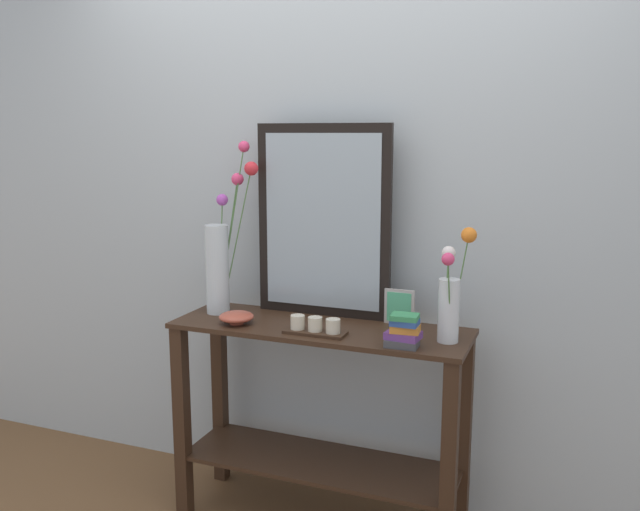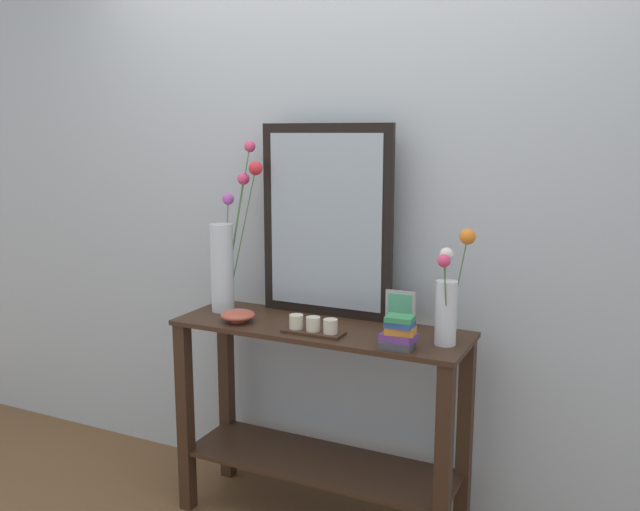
{
  "view_description": "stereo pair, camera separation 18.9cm",
  "coord_description": "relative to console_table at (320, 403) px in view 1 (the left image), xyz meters",
  "views": [
    {
      "loc": [
        0.95,
        -2.42,
        1.63
      ],
      "look_at": [
        0.0,
        0.0,
        1.15
      ],
      "focal_mm": 37.53,
      "sensor_mm": 36.0,
      "label": 1
    },
    {
      "loc": [
        1.13,
        -2.35,
        1.63
      ],
      "look_at": [
        0.0,
        0.0,
        1.15
      ],
      "focal_mm": 37.53,
      "sensor_mm": 36.0,
      "label": 2
    }
  ],
  "objects": [
    {
      "name": "mirror_leaning",
      "position": [
        -0.05,
        0.17,
        0.74
      ],
      "size": [
        0.59,
        0.03,
        0.81
      ],
      "color": "black",
      "rests_on": "console_table"
    },
    {
      "name": "book_stack",
      "position": [
        0.38,
        -0.13,
        0.39
      ],
      "size": [
        0.13,
        0.1,
        0.12
      ],
      "color": "#424247",
      "rests_on": "console_table"
    },
    {
      "name": "picture_frame_small",
      "position": [
        0.29,
        0.15,
        0.4
      ],
      "size": [
        0.12,
        0.01,
        0.14
      ],
      "color": "#B7B2AD",
      "rests_on": "console_table"
    },
    {
      "name": "console_table",
      "position": [
        0.0,
        0.0,
        0.0
      ],
      "size": [
        1.21,
        0.4,
        0.86
      ],
      "color": "#382316",
      "rests_on": "ground"
    },
    {
      "name": "tall_vase_left",
      "position": [
        -0.48,
        0.04,
        0.58
      ],
      "size": [
        0.22,
        0.21,
        0.74
      ],
      "color": "silver",
      "rests_on": "console_table"
    },
    {
      "name": "decorative_bowl",
      "position": [
        -0.33,
        -0.09,
        0.36
      ],
      "size": [
        0.14,
        0.14,
        0.05
      ],
      "color": "#B24C38",
      "rests_on": "console_table"
    },
    {
      "name": "wall_back",
      "position": [
        0.0,
        0.32,
        0.82
      ],
      "size": [
        6.4,
        0.08,
        2.7
      ],
      "primitive_type": "cube",
      "color": "#B2BCC1",
      "rests_on": "ground"
    },
    {
      "name": "candle_tray",
      "position": [
        0.02,
        -0.11,
        0.36
      ],
      "size": [
        0.24,
        0.09,
        0.07
      ],
      "color": "#382316",
      "rests_on": "console_table"
    },
    {
      "name": "vase_right",
      "position": [
        0.52,
        -0.01,
        0.51
      ],
      "size": [
        0.12,
        0.18,
        0.43
      ],
      "color": "silver",
      "rests_on": "console_table"
    }
  ]
}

